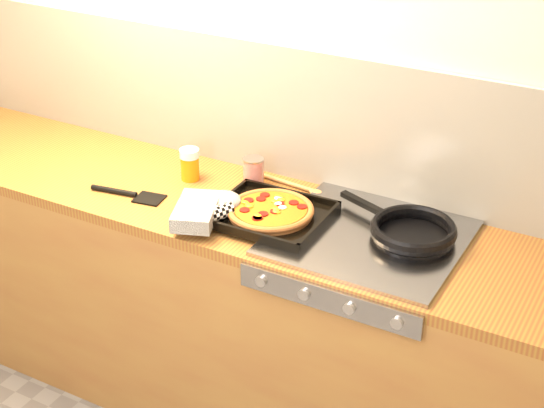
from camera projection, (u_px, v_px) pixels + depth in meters
The scene contains 9 objects.
room_shell at pixel (289, 114), 3.01m from camera, with size 3.20×3.20×3.20m.
counter_run at pixel (251, 313), 3.11m from camera, with size 3.20×0.62×0.90m.
stovetop at pixel (369, 238), 2.71m from camera, with size 0.60×0.56×0.02m, color #939499.
pizza_on_tray at pixel (251, 211), 2.80m from camera, with size 0.50×0.44×0.06m.
frying_pan at pixel (412, 231), 2.68m from camera, with size 0.49×0.36×0.05m.
tomato_can at pixel (253, 172), 3.03m from camera, with size 0.08×0.08×0.11m.
juice_glass at pixel (190, 164), 3.07m from camera, with size 0.09×0.09×0.12m.
wooden_spoon at pixel (295, 185), 3.03m from camera, with size 0.30×0.07×0.02m.
black_spatula at pixel (129, 194), 2.98m from camera, with size 0.29×0.10×0.02m.
Camera 1 is at (1.30, -1.09, 2.28)m, focal length 55.00 mm.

